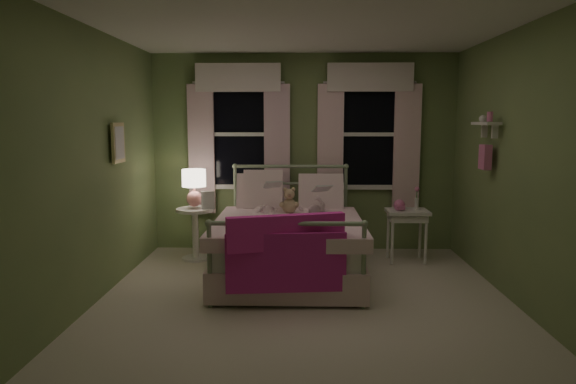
{
  "coord_description": "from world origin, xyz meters",
  "views": [
    {
      "loc": [
        -0.05,
        -4.73,
        1.73
      ],
      "look_at": [
        -0.17,
        0.5,
        1.0
      ],
      "focal_mm": 32.0,
      "sensor_mm": 36.0,
      "label": 1
    }
  ],
  "objects_px": {
    "nightstand_left": "(195,227)",
    "bed": "(288,243)",
    "child_left": "(266,187)",
    "teddy_bear": "(289,202)",
    "nightstand_right": "(407,218)",
    "child_right": "(313,189)",
    "table_lamp": "(194,184)"
  },
  "relations": [
    {
      "from": "teddy_bear",
      "to": "child_right",
      "type": "bearing_deg",
      "value": 29.5
    },
    {
      "from": "child_right",
      "to": "nightstand_right",
      "type": "distance_m",
      "value": 1.23
    },
    {
      "from": "nightstand_left",
      "to": "table_lamp",
      "type": "height_order",
      "value": "table_lamp"
    },
    {
      "from": "child_left",
      "to": "bed",
      "type": "bearing_deg",
      "value": 105.65
    },
    {
      "from": "bed",
      "to": "child_right",
      "type": "distance_m",
      "value": 0.76
    },
    {
      "from": "nightstand_left",
      "to": "child_left",
      "type": "bearing_deg",
      "value": -14.86
    },
    {
      "from": "child_left",
      "to": "nightstand_right",
      "type": "height_order",
      "value": "child_left"
    },
    {
      "from": "child_left",
      "to": "nightstand_left",
      "type": "height_order",
      "value": "child_left"
    },
    {
      "from": "table_lamp",
      "to": "bed",
      "type": "bearing_deg",
      "value": -29.72
    },
    {
      "from": "nightstand_left",
      "to": "bed",
      "type": "bearing_deg",
      "value": -29.72
    },
    {
      "from": "nightstand_left",
      "to": "nightstand_right",
      "type": "bearing_deg",
      "value": -1.2
    },
    {
      "from": "child_right",
      "to": "child_left",
      "type": "bearing_deg",
      "value": 0.29
    },
    {
      "from": "teddy_bear",
      "to": "nightstand_right",
      "type": "distance_m",
      "value": 1.49
    },
    {
      "from": "bed",
      "to": "teddy_bear",
      "type": "height_order",
      "value": "bed"
    },
    {
      "from": "child_left",
      "to": "nightstand_left",
      "type": "bearing_deg",
      "value": -31.6
    },
    {
      "from": "teddy_bear",
      "to": "table_lamp",
      "type": "distance_m",
      "value": 1.26
    },
    {
      "from": "child_left",
      "to": "nightstand_right",
      "type": "bearing_deg",
      "value": 169.41
    },
    {
      "from": "teddy_bear",
      "to": "nightstand_right",
      "type": "xyz_separation_m",
      "value": [
        1.43,
        0.34,
        -0.24
      ]
    },
    {
      "from": "nightstand_left",
      "to": "table_lamp",
      "type": "bearing_deg",
      "value": 135.0
    },
    {
      "from": "bed",
      "to": "nightstand_left",
      "type": "height_order",
      "value": "bed"
    },
    {
      "from": "child_left",
      "to": "child_right",
      "type": "relative_size",
      "value": 1.05
    },
    {
      "from": "nightstand_right",
      "to": "table_lamp",
      "type": "bearing_deg",
      "value": 178.8
    },
    {
      "from": "child_left",
      "to": "teddy_bear",
      "type": "relative_size",
      "value": 2.51
    },
    {
      "from": "bed",
      "to": "teddy_bear",
      "type": "bearing_deg",
      "value": 88.85
    },
    {
      "from": "bed",
      "to": "nightstand_right",
      "type": "distance_m",
      "value": 1.58
    },
    {
      "from": "table_lamp",
      "to": "teddy_bear",
      "type": "bearing_deg",
      "value": -18.59
    },
    {
      "from": "child_left",
      "to": "table_lamp",
      "type": "bearing_deg",
      "value": -31.6
    },
    {
      "from": "bed",
      "to": "child_right",
      "type": "relative_size",
      "value": 2.79
    },
    {
      "from": "child_right",
      "to": "nightstand_left",
      "type": "distance_m",
      "value": 1.57
    },
    {
      "from": "teddy_bear",
      "to": "nightstand_left",
      "type": "height_order",
      "value": "teddy_bear"
    },
    {
      "from": "child_left",
      "to": "teddy_bear",
      "type": "bearing_deg",
      "value": 133.77
    },
    {
      "from": "bed",
      "to": "child_left",
      "type": "bearing_deg",
      "value": 122.39
    }
  ]
}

